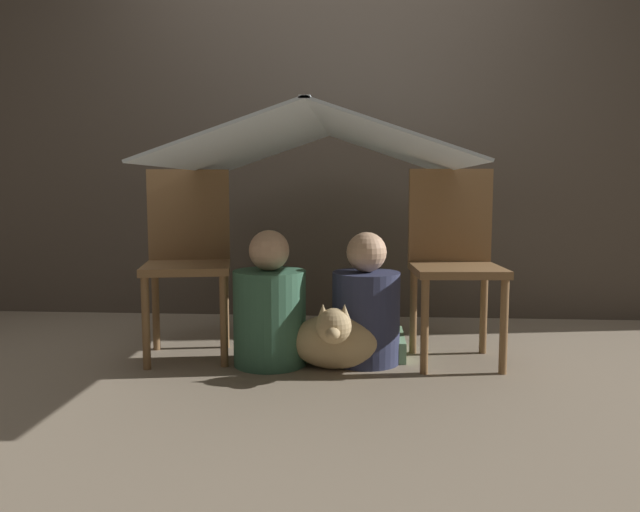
# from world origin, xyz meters

# --- Properties ---
(ground_plane) EXTENTS (8.80, 8.80, 0.00)m
(ground_plane) POSITION_xyz_m (0.00, 0.00, 0.00)
(ground_plane) COLOR gray
(wall_back) EXTENTS (7.00, 0.05, 2.50)m
(wall_back) POSITION_xyz_m (0.00, 1.22, 1.25)
(wall_back) COLOR #4C4238
(wall_back) RESTS_ON ground_plane
(chair_left) EXTENTS (0.48, 0.48, 0.92)m
(chair_left) POSITION_xyz_m (-0.66, 0.23, 0.51)
(chair_left) COLOR brown
(chair_left) RESTS_ON ground_plane
(chair_right) EXTENTS (0.43, 0.43, 0.92)m
(chair_right) POSITION_xyz_m (0.64, 0.23, 0.51)
(chair_right) COLOR brown
(chair_right) RESTS_ON ground_plane
(sheet_canopy) EXTENTS (1.28, 1.53, 0.23)m
(sheet_canopy) POSITION_xyz_m (0.00, 0.15, 1.03)
(sheet_canopy) COLOR silver
(person_front) EXTENTS (0.34, 0.34, 0.63)m
(person_front) POSITION_xyz_m (-0.23, 0.07, 0.26)
(person_front) COLOR #38664C
(person_front) RESTS_ON ground_plane
(person_second) EXTENTS (0.32, 0.32, 0.62)m
(person_second) POSITION_xyz_m (0.22, 0.14, 0.26)
(person_second) COLOR #2D3351
(person_second) RESTS_ON ground_plane
(dog) EXTENTS (0.40, 0.36, 0.33)m
(dog) POSITION_xyz_m (0.08, -0.01, 0.15)
(dog) COLOR tan
(dog) RESTS_ON ground_plane
(floor_cushion) EXTENTS (0.48, 0.38, 0.10)m
(floor_cushion) POSITION_xyz_m (0.17, 0.29, 0.05)
(floor_cushion) COLOR #7FB27F
(floor_cushion) RESTS_ON ground_plane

